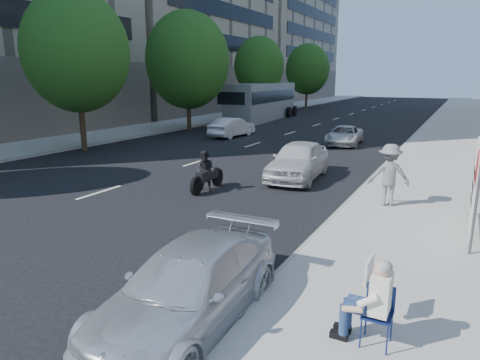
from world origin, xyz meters
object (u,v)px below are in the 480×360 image
Objects in this scene: seated_protester at (371,296)px; motorcycle at (206,173)px; jogger at (389,175)px; protest_banner at (475,183)px; white_sedan_mid at (232,127)px; parked_sedan at (189,287)px; white_sedan_near at (298,160)px; bus at (263,102)px; white_sedan_far at (344,135)px.

motorcycle is (-6.87, 6.53, -0.24)m from seated_protester.
protest_banner reaches higher than jogger.
parked_sedan is at bearing 121.51° from white_sedan_mid.
white_sedan_near is 3.90m from motorcycle.
bus is (-17.11, 24.81, 0.23)m from protest_banner.
white_sedan_mid is (-12.74, 19.06, -0.24)m from seated_protester.
protest_banner is 0.78× the size of white_sedan_far.
jogger is at bearing 74.69° from parked_sedan.
protest_banner is 7.51m from parked_sedan.
jogger is at bearing -75.00° from white_sedan_far.
seated_protester is 22.93m from white_sedan_mid.
protest_banner is at bearing 140.90° from white_sedan_mid.
motorcycle is at bearing 174.38° from protest_banner.
protest_banner is 1.50× the size of motorcycle.
bus is at bearing -74.77° from jogger.
parked_sedan is 1.12× the size of white_sedan_mid.
bus reaches higher than white_sedan_mid.
bus is at bearing -70.46° from white_sedan_mid.
bus is at bearing 110.52° from parked_sedan.
parked_sedan is 8.25m from motorcycle.
white_sedan_near is at bearing 115.63° from seated_protester.
seated_protester is 34.41m from bus.
parked_sedan is at bearing -62.37° from motorcycle.
white_sedan_near is 9.40m from white_sedan_far.
white_sedan_far is (-6.56, 13.40, -0.86)m from protest_banner.
parked_sedan is 10.54m from white_sedan_near.
jogger is at bearing 139.35° from white_sedan_mid.
motorcycle is (5.88, -12.53, 0.00)m from white_sedan_mid.
white_sedan_far is (-5.29, 19.13, -0.33)m from seated_protester.
parked_sedan is 1.10× the size of white_sedan_far.
protest_banner reaches higher than motorcycle.
seated_protester is at bearing -46.22° from motorcycle.
parked_sedan is 1.00× the size of white_sedan_near.
protest_banner is at bearing -38.57° from white_sedan_near.
motorcycle is 25.65m from bus.
protest_banner is 30.14m from bus.
motorcycle reaches higher than white_sedan_far.
white_sedan_near is 2.11× the size of motorcycle.
parked_sedan reaches higher than white_sedan_far.
white_sedan_near reaches higher than white_sedan_mid.
white_sedan_mid is at bearing 136.43° from protest_banner.
white_sedan_far is at bearing 105.45° from seated_protester.
white_sedan_near reaches higher than parked_sedan.
parked_sedan is (-3.98, -6.33, -0.78)m from protest_banner.
white_sedan_near is at bearing -51.64° from jogger.
jogger is 8.00m from parked_sedan.
parked_sedan is at bearing -83.70° from white_sedan_near.
seated_protester is 5.89m from protest_banner.
jogger is 0.60× the size of protest_banner.
seated_protester is 0.64× the size of motorcycle.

